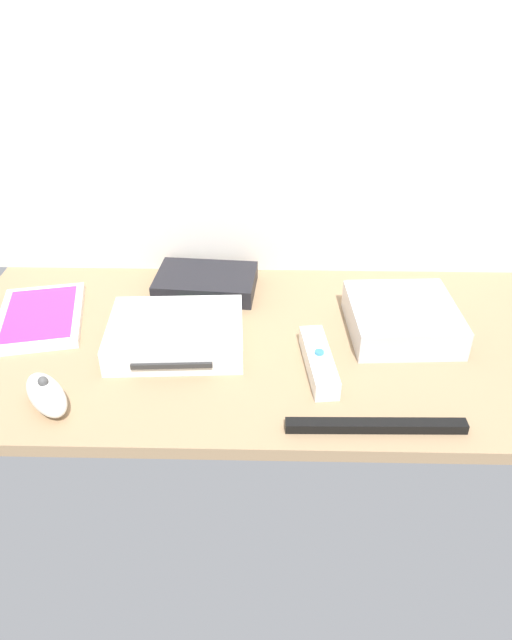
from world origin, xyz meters
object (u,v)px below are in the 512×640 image
Objects in this scene: remote_wand at (319,361)px; sensor_bar at (376,426)px; mini_computer at (402,318)px; network_router at (206,282)px; remote_nunchuk at (46,394)px; game_console at (176,334)px; game_case at (41,317)px.

remote_wand is 14.44cm from sensor_bar.
mini_computer is 35.76cm from network_router.
mini_computer reaches higher than sensor_bar.
game_console is at bearing 3.99° from remote_nunchuk.
network_router is at bearing 8.99° from game_case.
game_console is at bearing -172.64° from mini_computer.
game_console is 25.16cm from game_case.
game_console reaches higher than game_case.
network_router is at bearing 76.67° from game_console.
remote_nunchuk reaches higher than sensor_bar.
mini_computer reaches higher than game_case.
remote_nunchuk is (-15.92, -14.76, -0.16)cm from game_console.
sensor_bar is at bearing -35.74° from game_console.
sensor_bar is (-7.55, -23.20, -1.94)cm from mini_computer.
remote_nunchuk is 0.44× the size of sensor_bar.
game_case is 1.42× the size of remote_wand.
remote_nunchuk reaches higher than remote_wand.
game_console is 2.07× the size of remote_nunchuk.
remote_wand is at bearing 116.97° from sensor_bar.
mini_computer reaches higher than remote_wand.
remote_nunchuk is at bearing -173.21° from remote_wand.
network_router is at bearing 123.17° from remote_wand.
mini_computer is 60.81cm from game_case.
game_case is 22.99cm from remote_nunchuk.
sensor_bar is at bearing -43.58° from remote_nunchuk.
game_console reaches higher than sensor_bar.
network_router is (3.09, 17.33, -0.50)cm from game_console.
remote_wand is (-14.30, -10.46, -1.13)cm from mini_computer.
game_console is 1.02× the size of game_case.
network_router reaches higher than sensor_bar.
remote_wand is (19.15, -23.08, -0.19)cm from network_router.
remote_wand is at bearing -27.32° from game_case.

